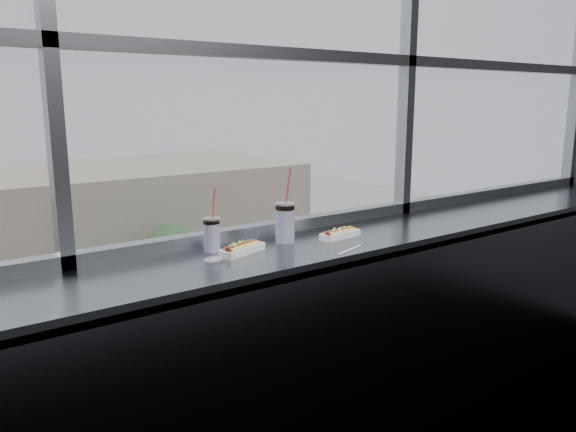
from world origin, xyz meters
TOP-DOWN VIEW (x-y plane):
  - wall_back_lower at (0.00, 1.50)m, footprint 6.00×0.00m
  - counter at (0.00, 1.23)m, footprint 6.00×0.55m
  - counter_fascia at (0.00, 0.97)m, footprint 6.00×0.04m
  - hotdog_tray_left at (-0.30, 1.26)m, footprint 0.25×0.14m
  - hotdog_tray_right at (0.25, 1.22)m, footprint 0.23×0.09m
  - soda_cup_left at (-0.39, 1.37)m, footprint 0.08×0.08m
  - soda_cup_right at (-0.02, 1.32)m, footprint 0.10×0.10m
  - loose_straw at (0.12, 1.01)m, footprint 0.19×0.07m
  - wrapper at (-0.47, 1.22)m, footprint 0.09×0.07m
  - car_far_b at (3.85, 25.50)m, footprint 3.12×6.35m
  - car_near_d at (5.80, 17.50)m, footprint 3.20×6.19m
  - pedestrian_d at (8.61, 29.22)m, footprint 1.00×0.75m
  - pedestrian_c at (6.16, 28.41)m, footprint 0.82×0.61m
  - tree_right at (11.97, 29.50)m, footprint 3.51×3.51m

SIDE VIEW (x-z plane):
  - pedestrian_c at x=6.16m, z-range -10.96..-9.12m
  - car_near_d at x=5.80m, z-range -10.94..-8.96m
  - car_far_b at x=3.85m, z-range -10.94..-8.89m
  - pedestrian_d at x=8.61m, z-range -10.96..-8.71m
  - tree_right at x=11.97m, z-range -10.02..-4.53m
  - wall_back_lower at x=0.00m, z-range -2.45..3.55m
  - counter_fascia at x=0.00m, z-range 0.03..1.07m
  - counter at x=0.00m, z-range 1.04..1.10m
  - loose_straw at x=0.12m, z-range 1.10..1.11m
  - wrapper at x=-0.47m, z-range 1.10..1.12m
  - hotdog_tray_right at x=0.25m, z-range 1.09..1.15m
  - hotdog_tray_left at x=-0.30m, z-range 1.09..1.15m
  - soda_cup_left at x=-0.39m, z-range 1.04..1.33m
  - soda_cup_right at x=-0.02m, z-range 1.02..1.39m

